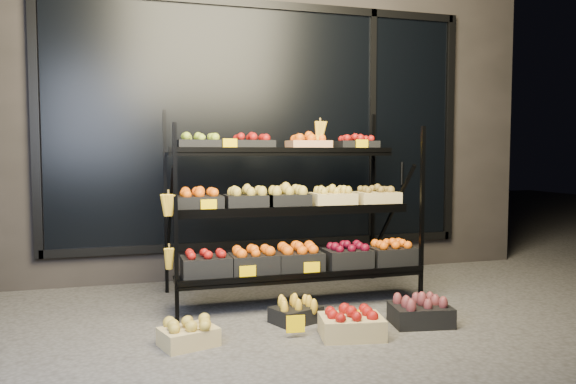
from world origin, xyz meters
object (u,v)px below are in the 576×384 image
object	(u,v)px
floor_crate_midleft	(296,311)
floor_crate_midright	(351,323)
floor_crate_left	(188,333)
display_rack	(291,210)

from	to	relation	value
floor_crate_midleft	floor_crate_midright	size ratio (longest dim) A/B	0.88
floor_crate_left	floor_crate_midleft	xyz separation A→B (m)	(0.84, 0.29, -0.00)
floor_crate_midleft	floor_crate_midright	distance (m)	0.51
floor_crate_left	floor_crate_midright	world-z (taller)	floor_crate_midright
floor_crate_left	floor_crate_midright	size ratio (longest dim) A/B	0.87
floor_crate_midright	floor_crate_midleft	bearing A→B (deg)	131.92
floor_crate_left	floor_crate_midleft	world-z (taller)	floor_crate_left
floor_crate_midright	display_rack	bearing A→B (deg)	106.30
display_rack	floor_crate_left	size ratio (longest dim) A/B	5.26
display_rack	floor_crate_midright	bearing A→B (deg)	-84.20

